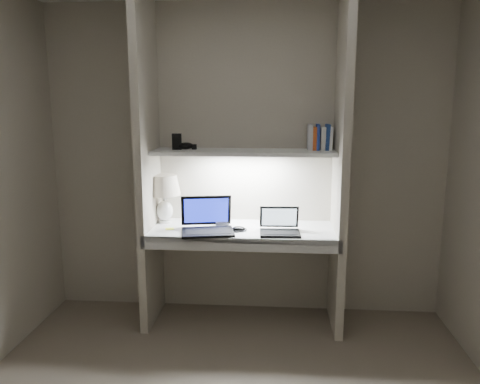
# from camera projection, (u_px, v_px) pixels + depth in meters

# --- Properties ---
(back_wall) EXTENTS (3.20, 0.01, 2.50)m
(back_wall) POSITION_uv_depth(u_px,v_px,m) (245.00, 162.00, 3.79)
(back_wall) COLOR beige
(back_wall) RESTS_ON floor
(alcove_panel_left) EXTENTS (0.06, 0.55, 2.50)m
(alcove_panel_left) POSITION_uv_depth(u_px,v_px,m) (148.00, 166.00, 3.58)
(alcove_panel_left) COLOR beige
(alcove_panel_left) RESTS_ON floor
(alcove_panel_right) EXTENTS (0.06, 0.55, 2.50)m
(alcove_panel_right) POSITION_uv_depth(u_px,v_px,m) (341.00, 168.00, 3.47)
(alcove_panel_right) COLOR beige
(alcove_panel_right) RESTS_ON floor
(desk) EXTENTS (1.40, 0.55, 0.04)m
(desk) POSITION_uv_depth(u_px,v_px,m) (243.00, 231.00, 3.62)
(desk) COLOR white
(desk) RESTS_ON alcove_panel_left
(desk_apron) EXTENTS (1.46, 0.03, 0.10)m
(desk_apron) POSITION_uv_depth(u_px,v_px,m) (240.00, 244.00, 3.37)
(desk_apron) COLOR silver
(desk_apron) RESTS_ON desk
(shelf) EXTENTS (1.40, 0.36, 0.03)m
(shelf) POSITION_uv_depth(u_px,v_px,m) (244.00, 152.00, 3.60)
(shelf) COLOR silver
(shelf) RESTS_ON back_wall
(strip_light) EXTENTS (0.60, 0.04, 0.02)m
(strip_light) POSITION_uv_depth(u_px,v_px,m) (244.00, 155.00, 3.60)
(strip_light) COLOR white
(strip_light) RESTS_ON shelf
(table_lamp) EXTENTS (0.27, 0.27, 0.39)m
(table_lamp) POSITION_uv_depth(u_px,v_px,m) (164.00, 191.00, 3.74)
(table_lamp) COLOR white
(table_lamp) RESTS_ON desk
(laptop_main) EXTENTS (0.44, 0.40, 0.26)m
(laptop_main) POSITION_uv_depth(u_px,v_px,m) (207.00, 224.00, 3.53)
(laptop_main) COLOR black
(laptop_main) RESTS_ON desk
(laptop_netbook) EXTENTS (0.31, 0.27, 0.19)m
(laptop_netbook) POSITION_uv_depth(u_px,v_px,m) (280.00, 227.00, 3.48)
(laptop_netbook) COLOR black
(laptop_netbook) RESTS_ON desk
(speaker) EXTENTS (0.12, 0.10, 0.15)m
(speaker) POSITION_uv_depth(u_px,v_px,m) (222.00, 216.00, 3.70)
(speaker) COLOR silver
(speaker) RESTS_ON desk
(mouse) EXTENTS (0.10, 0.07, 0.04)m
(mouse) POSITION_uv_depth(u_px,v_px,m) (239.00, 229.00, 3.54)
(mouse) COLOR black
(mouse) RESTS_ON desk
(cable_coil) EXTENTS (0.14, 0.14, 0.01)m
(cable_coil) POSITION_uv_depth(u_px,v_px,m) (240.00, 230.00, 3.55)
(cable_coil) COLOR black
(cable_coil) RESTS_ON desk
(sticky_note) EXTENTS (0.08, 0.08, 0.00)m
(sticky_note) POSITION_uv_depth(u_px,v_px,m) (170.00, 229.00, 3.60)
(sticky_note) COLOR #EDFC35
(sticky_note) RESTS_ON desk
(book_row) EXTENTS (0.19, 0.13, 0.20)m
(book_row) POSITION_uv_depth(u_px,v_px,m) (320.00, 138.00, 3.60)
(book_row) COLOR white
(book_row) RESTS_ON shelf
(shelf_box) EXTENTS (0.08, 0.06, 0.12)m
(shelf_box) POSITION_uv_depth(u_px,v_px,m) (177.00, 142.00, 3.64)
(shelf_box) COLOR black
(shelf_box) RESTS_ON shelf
(shelf_gadget) EXTENTS (0.15, 0.13, 0.05)m
(shelf_gadget) POSITION_uv_depth(u_px,v_px,m) (186.00, 146.00, 3.66)
(shelf_gadget) COLOR black
(shelf_gadget) RESTS_ON shelf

